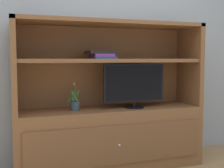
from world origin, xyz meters
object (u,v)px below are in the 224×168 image
Objects in this scene: tv_monitor at (134,85)px; potted_plant at (75,105)px; media_console at (110,122)px; magazine_stack at (101,55)px.

tv_monitor is 0.63m from potted_plant.
media_console reaches higher than magazine_stack.
media_console is 6.82× the size of potted_plant.
tv_monitor is 2.35× the size of potted_plant.
tv_monitor is at bearing -15.24° from media_console.
media_console is at bearing 2.08° from potted_plant.
media_console is at bearing 2.48° from magazine_stack.
magazine_stack reaches higher than potted_plant.
potted_plant is 0.56m from magazine_stack.
magazine_stack is (-0.09, -0.00, 0.69)m from media_console.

